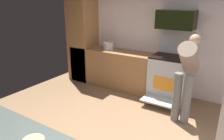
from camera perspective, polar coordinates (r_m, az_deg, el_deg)
The scene contains 8 objects.
ground_plane at distance 3.50m, azimuth -3.90°, elevation -17.85°, with size 5.20×4.80×0.02m, color #8E6A4A.
wall_back at distance 4.96m, azimuth 12.19°, elevation 9.21°, with size 5.20×0.12×2.60m, color silver.
lower_cabinet_run at distance 5.22m, azimuth 0.89°, elevation 0.48°, with size 2.40×0.60×0.90m, color #9D6D42.
cabinet_column at distance 5.65m, azimuth -7.83°, elevation 7.97°, with size 0.60×0.60×2.10m, color #9D6D42.
oven_range at distance 4.66m, azimuth 15.20°, elevation -1.69°, with size 0.76×1.00×1.49m.
microwave at distance 4.50m, azimuth 16.85°, elevation 12.84°, with size 0.74×0.38×0.37m, color black.
person_cook at distance 3.85m, azimuth 19.53°, elevation -0.21°, with size 0.31×0.72×1.48m.
stock_pot at distance 5.18m, azimuth -0.85°, elevation 6.51°, with size 0.27×0.27×0.18m, color #BAB7C8.
Camera 1 is at (1.71, -2.25, 2.06)m, focal length 34.04 mm.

